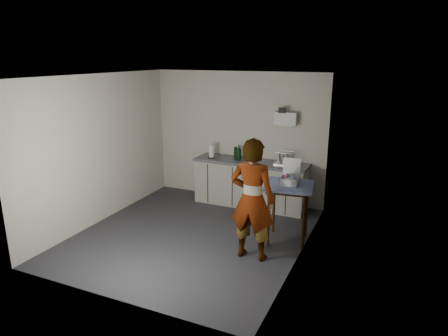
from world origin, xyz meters
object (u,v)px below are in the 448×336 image
at_px(soap_bottle, 239,152).
at_px(dark_bottle, 236,153).
at_px(side_table, 289,192).
at_px(bakery_box, 290,178).
at_px(soda_can, 246,157).
at_px(paper_towel, 212,151).
at_px(standing_man, 252,200).
at_px(dish_rack, 284,161).
at_px(kitchen_counter, 250,185).

height_order(soap_bottle, dark_bottle, soap_bottle).
bearing_deg(side_table, bakery_box, 95.47).
bearing_deg(side_table, soda_can, 125.49).
bearing_deg(side_table, paper_towel, 140.10).
relative_size(standing_man, soap_bottle, 6.12).
height_order(soda_can, bakery_box, bakery_box).
height_order(standing_man, soap_bottle, standing_man).
xyz_separation_m(soap_bottle, dish_rack, (0.90, 0.06, -0.09)).
distance_m(side_table, dish_rack, 1.38).
distance_m(kitchen_counter, soda_can, 0.56).
distance_m(soap_bottle, bakery_box, 1.80).
bearing_deg(paper_towel, standing_man, -50.78).
relative_size(dark_bottle, paper_towel, 0.87).
distance_m(side_table, soap_bottle, 1.85).
height_order(side_table, standing_man, standing_man).
bearing_deg(soap_bottle, dish_rack, 3.80).
bearing_deg(soap_bottle, side_table, -42.45).
height_order(soda_can, dark_bottle, dark_bottle).
xyz_separation_m(side_table, dark_bottle, (-1.46, 1.32, 0.20)).
height_order(dark_bottle, dish_rack, dish_rack).
height_order(side_table, dish_rack, dish_rack).
height_order(kitchen_counter, paper_towel, paper_towel).
relative_size(soap_bottle, paper_towel, 1.10).
distance_m(kitchen_counter, standing_man, 2.19).
bearing_deg(paper_towel, side_table, -31.56).
distance_m(side_table, bakery_box, 0.21).
xyz_separation_m(dark_bottle, dish_rack, (1.00, -0.02, -0.06)).
xyz_separation_m(kitchen_counter, paper_towel, (-0.81, -0.07, 0.61)).
distance_m(side_table, standing_man, 0.83).
bearing_deg(dark_bottle, side_table, -42.23).
distance_m(standing_man, dish_rack, 2.05).
xyz_separation_m(side_table, standing_man, (-0.34, -0.75, 0.07)).
height_order(kitchen_counter, soda_can, soda_can).
relative_size(dish_rack, bakery_box, 0.90).
distance_m(dish_rack, bakery_box, 1.33).
height_order(kitchen_counter, dark_bottle, dark_bottle).
bearing_deg(kitchen_counter, paper_towel, -174.93).
relative_size(kitchen_counter, soap_bottle, 7.59).
distance_m(soap_bottle, dark_bottle, 0.13).
relative_size(side_table, dish_rack, 2.73).
distance_m(soda_can, bakery_box, 1.72).
xyz_separation_m(side_table, soap_bottle, (-1.35, 1.24, 0.23)).
distance_m(side_table, paper_towel, 2.26).
bearing_deg(dish_rack, kitchen_counter, -175.49).
bearing_deg(kitchen_counter, dark_bottle, 168.37).
height_order(dark_bottle, bakery_box, bakery_box).
bearing_deg(bakery_box, standing_man, -116.97).
xyz_separation_m(dark_bottle, paper_towel, (-0.46, -0.15, 0.01)).
relative_size(paper_towel, bakery_box, 0.70).
distance_m(dark_bottle, paper_towel, 0.48).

